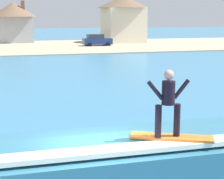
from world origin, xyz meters
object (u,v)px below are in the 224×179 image
at_px(surfboard, 172,137).
at_px(wave_crest, 158,164).
at_px(house_gabled_white, 123,17).
at_px(house_small_cottage, 14,19).
at_px(surfer, 168,100).
at_px(car_far_shore, 97,40).

bearing_deg(surfboard, wave_crest, 98.29).
xyz_separation_m(house_gabled_white, house_small_cottage, (-17.82, 4.03, -0.40)).
height_order(surfer, house_small_cottage, house_small_cottage).
distance_m(wave_crest, house_gabled_white, 56.38).
bearing_deg(car_far_shore, house_small_cottage, 138.71).
bearing_deg(car_far_shore, surfer, -101.01).
bearing_deg(surfboard, surfer, -170.97).
xyz_separation_m(surfboard, house_small_cottage, (-2.52, 58.78, 2.25)).
bearing_deg(surfer, surfboard, 9.03).
xyz_separation_m(surfer, house_small_cottage, (-2.39, 58.80, 1.30)).
bearing_deg(house_gabled_white, wave_crest, -105.87).
height_order(surfer, house_gabled_white, house_gabled_white).
height_order(car_far_shore, house_gabled_white, house_gabled_white).
bearing_deg(wave_crest, surfboard, -81.71).
bearing_deg(surfboard, house_gabled_white, 74.39).
xyz_separation_m(wave_crest, surfboard, (0.09, -0.62, 0.94)).
height_order(wave_crest, car_far_shore, car_far_shore).
bearing_deg(wave_crest, house_small_cottage, 92.39).
distance_m(surfer, house_small_cottage, 58.86).
height_order(surfboard, house_gabled_white, house_gabled_white).
relative_size(surfboard, house_gabled_white, 0.23).
distance_m(surfer, car_far_shore, 49.36).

